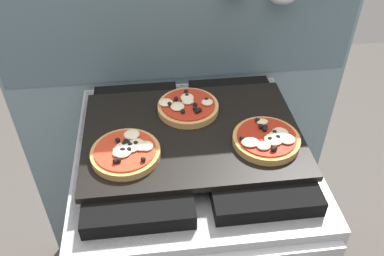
# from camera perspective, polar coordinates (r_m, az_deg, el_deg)

# --- Properties ---
(kitchen_backsplash) EXTENTS (1.10, 0.09, 1.55)m
(kitchen_backsplash) POSITION_cam_1_polar(r_m,az_deg,el_deg) (1.35, -1.59, 4.50)
(kitchen_backsplash) COLOR #7A939E
(kitchen_backsplash) RESTS_ON ground_plane
(stove) EXTENTS (0.60, 0.64, 0.90)m
(stove) POSITION_cam_1_polar(r_m,az_deg,el_deg) (1.36, 0.01, -15.69)
(stove) COLOR #B7BABF
(stove) RESTS_ON ground_plane
(baking_tray) EXTENTS (0.54, 0.38, 0.02)m
(baking_tray) POSITION_cam_1_polar(r_m,az_deg,el_deg) (1.01, -0.00, -0.78)
(baking_tray) COLOR black
(baking_tray) RESTS_ON stove
(pizza_left) EXTENTS (0.16, 0.16, 0.03)m
(pizza_left) POSITION_cam_1_polar(r_m,az_deg,el_deg) (0.95, -9.24, -3.34)
(pizza_left) COLOR tan
(pizza_left) RESTS_ON baking_tray
(pizza_right) EXTENTS (0.16, 0.16, 0.03)m
(pizza_right) POSITION_cam_1_polar(r_m,az_deg,el_deg) (0.98, 10.54, -1.55)
(pizza_right) COLOR tan
(pizza_right) RESTS_ON baking_tray
(pizza_center) EXTENTS (0.16, 0.16, 0.03)m
(pizza_center) POSITION_cam_1_polar(r_m,az_deg,el_deg) (1.07, -0.81, 3.04)
(pizza_center) COLOR tan
(pizza_center) RESTS_ON baking_tray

